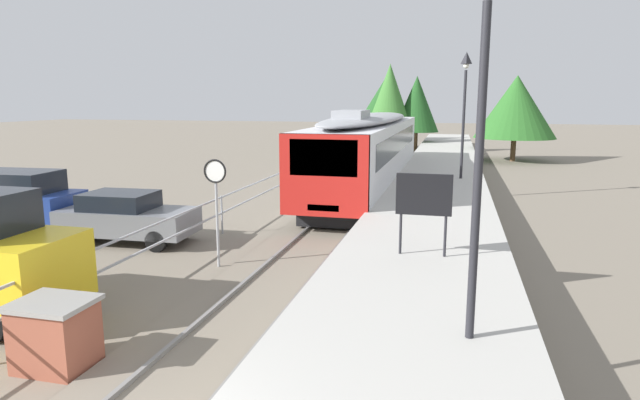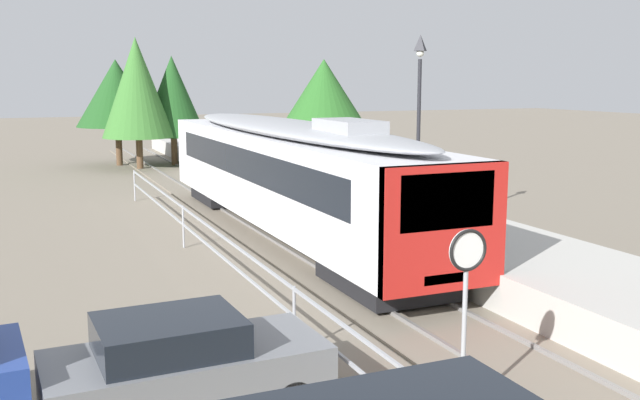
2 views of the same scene
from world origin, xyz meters
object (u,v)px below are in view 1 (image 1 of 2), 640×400
brick_utility_cabinet (55,334)px  parked_hatchback_grey (126,217)px  platform_notice_board (424,197)px  speed_limit_sign (216,186)px  commuter_train (369,146)px  platform_lamp_mid_platform (465,91)px  platform_lamp_near_end (484,71)px  parked_suv_blue (8,201)px

brick_utility_cabinet → parked_hatchback_grey: (-3.45, 7.14, 0.22)m
parked_hatchback_grey → platform_notice_board: bearing=-14.6°
speed_limit_sign → brick_utility_cabinet: size_ratio=2.32×
commuter_train → platform_lamp_mid_platform: platform_lamp_mid_platform is taller
platform_notice_board → platform_lamp_near_end: bearing=-77.3°
commuter_train → platform_lamp_mid_platform: (4.18, -0.74, 2.48)m
platform_notice_board → parked_hatchback_grey: size_ratio=0.44×
brick_utility_cabinet → parked_suv_blue: bearing=137.2°
commuter_train → parked_hatchback_grey: bearing=-117.7°
commuter_train → parked_suv_blue: (-10.00, -10.70, -1.08)m
brick_utility_cabinet → commuter_train: bearing=83.0°
parked_suv_blue → speed_limit_sign: bearing=-11.8°
platform_lamp_mid_platform → brick_utility_cabinet: 18.77m
commuter_train → brick_utility_cabinet: commuter_train is taller
speed_limit_sign → brick_utility_cabinet: speed_limit_sign is taller
platform_lamp_near_end → brick_utility_cabinet: size_ratio=4.42×
platform_lamp_near_end → platform_lamp_mid_platform: 16.43m
platform_notice_board → speed_limit_sign: size_ratio=0.64×
platform_lamp_mid_platform → brick_utility_cabinet: platform_lamp_mid_platform is taller
commuter_train → platform_notice_board: 13.52m
platform_lamp_near_end → parked_hatchback_grey: size_ratio=1.32×
commuter_train → speed_limit_sign: bearing=-98.9°
parked_suv_blue → brick_utility_cabinet: bearing=-42.8°
speed_limit_sign → parked_hatchback_grey: (-3.71, 1.60, -1.33)m
speed_limit_sign → commuter_train: bearing=81.1°
speed_limit_sign → parked_suv_blue: (-8.06, 1.68, -1.06)m
platform_lamp_mid_platform → parked_hatchback_grey: (-9.84, -10.04, -3.83)m
commuter_train → parked_suv_blue: commuter_train is taller
platform_notice_board → brick_utility_cabinet: (-5.47, -4.81, -1.61)m
platform_lamp_mid_platform → brick_utility_cabinet: size_ratio=4.42×
commuter_train → brick_utility_cabinet: bearing=-97.0°
platform_lamp_near_end → parked_suv_blue: 15.99m
platform_lamp_mid_platform → parked_suv_blue: platform_lamp_mid_platform is taller
platform_lamp_near_end → commuter_train: bearing=103.7°
parked_hatchback_grey → platform_lamp_mid_platform: bearing=45.6°
commuter_train → platform_notice_board: size_ratio=10.02×
platform_lamp_mid_platform → parked_suv_blue: size_ratio=1.14×
platform_lamp_mid_platform → speed_limit_sign: bearing=-117.7°
platform_lamp_mid_platform → parked_suv_blue: 17.69m
platform_lamp_near_end → speed_limit_sign: 8.16m
platform_lamp_near_end → speed_limit_sign: (-6.13, 4.78, -2.50)m
platform_notice_board → parked_suv_blue: 13.53m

